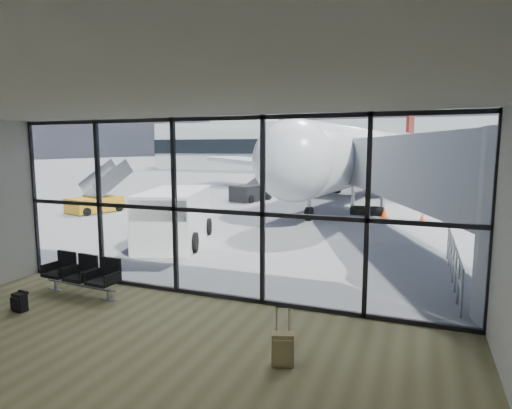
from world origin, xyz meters
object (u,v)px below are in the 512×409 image
Objects in this scene: seating_row at (84,273)px; mobile_stairs at (96,202)px; airliner at (376,156)px; belt_loader at (252,191)px; suitcase at (283,349)px; service_van at (174,216)px; backpack at (19,302)px.

seating_row is 0.60× the size of mobile_stairs.
airliner reaches higher than belt_loader.
suitcase is at bearing -80.35° from airliner.
seating_row is at bearing -67.52° from belt_loader.
service_van is 1.39× the size of mobile_stairs.
suitcase is 0.23× the size of belt_loader.
airliner reaches higher than backpack.
belt_loader is 1.18× the size of mobile_stairs.
belt_loader is at bearing 80.93° from service_van.
seating_row is 6.16m from suitcase.
airliner is 11.47m from belt_loader.
belt_loader is (-3.24, 19.88, 0.10)m from seating_row.
seating_row reaches higher than backpack.
suitcase is at bearing -66.15° from service_van.
service_van is at bearing -67.59° from belt_loader.
suitcase is 23.44m from belt_loader.
belt_loader is at bearing 103.56° from backpack.
suitcase is at bearing -24.20° from mobile_stairs.
belt_loader reaches higher than suitcase.
airliner is 8.80× the size of belt_loader.
seating_row is 6.05m from service_van.
backpack is 0.13× the size of mobile_stairs.
mobile_stairs is at bearing -114.37° from belt_loader.
mobile_stairs is (-9.26, 12.98, 0.36)m from backpack.
airliner is 21.97m from mobile_stairs.
airliner is 7.51× the size of service_van.
belt_loader is at bearing 103.52° from seating_row.
airliner is at bearing 85.14° from seating_row.
mobile_stairs is (-6.49, -8.43, -0.07)m from belt_loader.
airliner is at bearing 59.59° from belt_loader.
seating_row is at bearing 78.90° from backpack.
service_van is (-0.99, 5.94, 0.52)m from seating_row.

